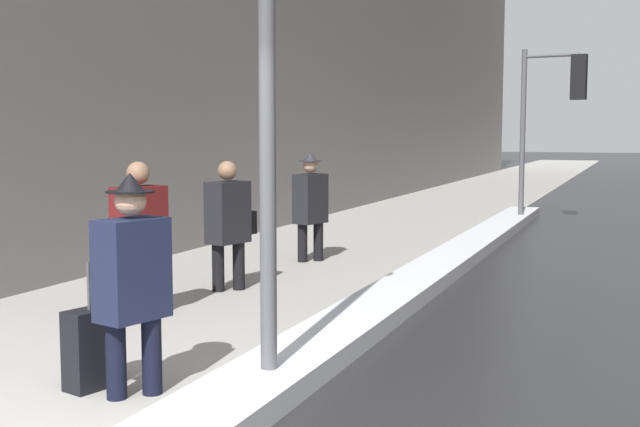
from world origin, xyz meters
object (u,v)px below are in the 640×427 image
traffic_light_near (558,98)px  pedestrian_nearside (310,202)px  pedestrian_trailing (139,232)px  pedestrian_in_fedora (132,276)px  pedestrian_with_shoulder_bag (229,220)px  rolling_suitcase (90,350)px

traffic_light_near → pedestrian_nearside: 7.17m
traffic_light_near → pedestrian_trailing: size_ratio=2.26×
pedestrian_in_fedora → pedestrian_with_shoulder_bag: pedestrian_in_fedora is taller
pedestrian_with_shoulder_bag → pedestrian_nearside: (0.06, 2.37, 0.02)m
rolling_suitcase → pedestrian_with_shoulder_bag: bearing=-152.3°
rolling_suitcase → pedestrian_nearside: bearing=-157.7°
pedestrian_in_fedora → pedestrian_nearside: 6.17m
traffic_light_near → pedestrian_nearside: (-2.82, -6.37, -1.72)m
traffic_light_near → pedestrian_with_shoulder_bag: 9.37m
pedestrian_in_fedora → pedestrian_with_shoulder_bag: bearing=-146.6°
pedestrian_in_fedora → rolling_suitcase: size_ratio=1.69×
pedestrian_nearside → traffic_light_near: bearing=171.2°
pedestrian_in_fedora → pedestrian_with_shoulder_bag: size_ratio=1.03×
pedestrian_with_shoulder_bag → pedestrian_nearside: pedestrian_nearside is taller
pedestrian_in_fedora → rolling_suitcase: bearing=-79.3°
traffic_light_near → pedestrian_in_fedora: bearing=-91.1°
traffic_light_near → pedestrian_with_shoulder_bag: traffic_light_near is taller
pedestrian_trailing → rolling_suitcase: size_ratio=1.68×
traffic_light_near → pedestrian_trailing: bearing=-100.0°
pedestrian_trailing → pedestrian_nearside: pedestrian_nearside is taller
pedestrian_with_shoulder_bag → pedestrian_nearside: size_ratio=0.96×
pedestrian_in_fedora → pedestrian_trailing: 2.53m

